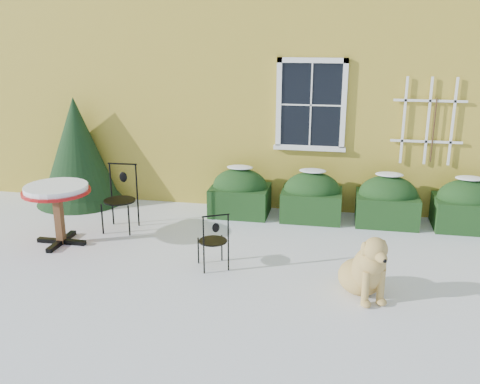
% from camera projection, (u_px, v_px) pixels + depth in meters
% --- Properties ---
extents(ground, '(80.00, 80.00, 0.00)m').
position_uv_depth(ground, '(226.00, 275.00, 7.39)').
color(ground, white).
rests_on(ground, ground).
extents(house, '(12.40, 8.40, 6.40)m').
position_uv_depth(house, '(287.00, 31.00, 13.03)').
color(house, gold).
rests_on(house, ground).
extents(hedge_row, '(4.95, 0.80, 0.91)m').
position_uv_depth(hedge_row, '(349.00, 199.00, 9.37)').
color(hedge_row, black).
rests_on(hedge_row, ground).
extents(evergreen_shrub, '(1.69, 1.69, 2.05)m').
position_uv_depth(evergreen_shrub, '(78.00, 161.00, 10.31)').
color(evergreen_shrub, black).
rests_on(evergreen_shrub, ground).
extents(bistro_table, '(1.03, 1.03, 0.96)m').
position_uv_depth(bistro_table, '(57.00, 195.00, 8.24)').
color(bistro_table, black).
rests_on(bistro_table, ground).
extents(patio_chair_near, '(0.51, 0.50, 0.84)m').
position_uv_depth(patio_chair_near, '(214.00, 240.00, 7.49)').
color(patio_chair_near, black).
rests_on(patio_chair_near, ground).
extents(patio_chair_far, '(0.53, 0.53, 1.11)m').
position_uv_depth(patio_chair_far, '(121.00, 198.00, 8.95)').
color(patio_chair_far, black).
rests_on(patio_chair_far, ground).
extents(dog, '(0.77, 0.98, 0.89)m').
position_uv_depth(dog, '(366.00, 270.00, 6.70)').
color(dog, tan).
rests_on(dog, ground).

